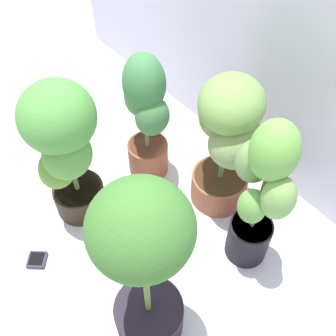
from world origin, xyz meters
TOP-DOWN VIEW (x-y plane):
  - ground_plane at (0.00, 0.00)m, footprint 8.00×8.00m
  - potted_plant_front_left at (-0.34, -0.06)m, footprint 0.40×0.38m
  - potted_plant_back_center at (0.06, 0.52)m, footprint 0.42×0.38m
  - potted_plant_back_right at (0.36, 0.40)m, footprint 0.35×0.25m
  - potted_plant_back_left at (-0.33, 0.37)m, footprint 0.30×0.27m
  - potted_plant_front_right at (0.34, -0.15)m, footprint 0.39×0.39m
  - hygrometer_box at (-0.20, -0.37)m, footprint 0.11×0.11m

SIDE VIEW (x-z plane):
  - ground_plane at x=0.00m, z-range 0.00..0.00m
  - hygrometer_box at x=-0.20m, z-range 0.00..0.03m
  - potted_plant_back_left at x=-0.33m, z-range 0.04..0.77m
  - potted_plant_back_center at x=0.06m, z-range 0.06..0.80m
  - potted_plant_back_right at x=0.36m, z-range 0.03..0.85m
  - potted_plant_front_left at x=-0.34m, z-range 0.08..0.85m
  - potted_plant_front_right at x=0.34m, z-range 0.09..0.98m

